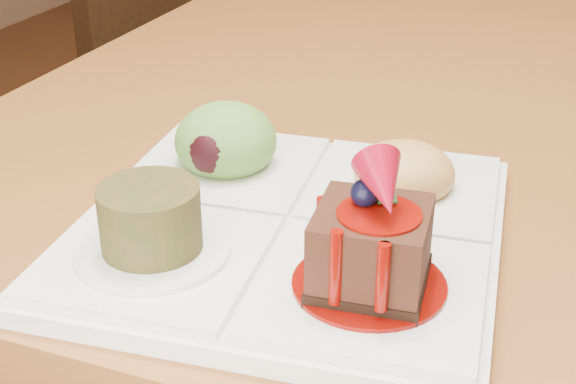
% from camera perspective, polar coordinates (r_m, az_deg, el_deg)
% --- Properties ---
extents(chair_left, '(0.44, 0.44, 0.92)m').
position_cam_1_polar(chair_left, '(1.66, -6.98, 9.90)').
color(chair_left, '#321E10').
rests_on(chair_left, ground).
extents(sampler_plate, '(0.29, 0.29, 0.10)m').
position_cam_1_polar(sampler_plate, '(0.51, -0.10, -1.22)').
color(sampler_plate, white).
rests_on(sampler_plate, dining_table).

